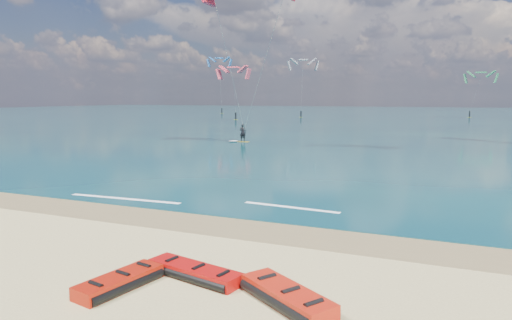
{
  "coord_description": "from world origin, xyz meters",
  "views": [
    {
      "loc": [
        11.51,
        -10.73,
        4.43
      ],
      "look_at": [
        3.7,
        8.0,
        1.63
      ],
      "focal_mm": 32.0,
      "sensor_mm": 36.0,
      "label": 1
    }
  ],
  "objects_px": {
    "packed_kite_right": "(120,288)",
    "kitesurfer_main": "(245,57)",
    "packed_kite_left": "(195,278)",
    "packed_kite_mid": "(287,304)"
  },
  "relations": [
    {
      "from": "packed_kite_left",
      "to": "packed_kite_right",
      "type": "xyz_separation_m",
      "value": [
        -1.3,
        -1.21,
        0.0
      ]
    },
    {
      "from": "packed_kite_mid",
      "to": "kitesurfer_main",
      "type": "xyz_separation_m",
      "value": [
        -13.63,
        28.52,
        7.97
      ]
    },
    {
      "from": "packed_kite_right",
      "to": "kitesurfer_main",
      "type": "xyz_separation_m",
      "value": [
        -9.75,
        29.25,
        7.97
      ]
    },
    {
      "from": "packed_kite_mid",
      "to": "packed_kite_right",
      "type": "bearing_deg",
      "value": -136.35
    },
    {
      "from": "packed_kite_left",
      "to": "packed_kite_mid",
      "type": "height_order",
      "value": "packed_kite_mid"
    },
    {
      "from": "packed_kite_mid",
      "to": "kitesurfer_main",
      "type": "relative_size",
      "value": 0.17
    },
    {
      "from": "packed_kite_right",
      "to": "kitesurfer_main",
      "type": "distance_m",
      "value": 31.85
    },
    {
      "from": "packed_kite_left",
      "to": "packed_kite_right",
      "type": "distance_m",
      "value": 1.78
    },
    {
      "from": "packed_kite_right",
      "to": "kitesurfer_main",
      "type": "height_order",
      "value": "kitesurfer_main"
    },
    {
      "from": "kitesurfer_main",
      "to": "packed_kite_mid",
      "type": "bearing_deg",
      "value": -64.21
    }
  ]
}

